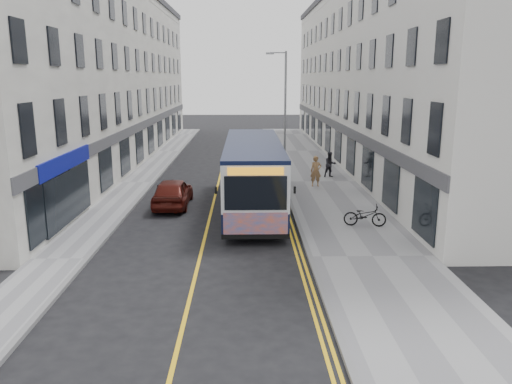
{
  "coord_description": "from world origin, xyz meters",
  "views": [
    {
      "loc": [
        1.66,
        -18.11,
        6.41
      ],
      "look_at": [
        2.13,
        2.73,
        1.6
      ],
      "focal_mm": 35.0,
      "sensor_mm": 36.0,
      "label": 1
    }
  ],
  "objects_px": {
    "city_bus": "(253,172)",
    "pedestrian_near": "(316,171)",
    "bicycle": "(365,215)",
    "car_maroon": "(173,192)",
    "streetlamp": "(284,110)",
    "pedestrian_far": "(330,165)",
    "car_white": "(246,145)"
  },
  "relations": [
    {
      "from": "city_bus",
      "to": "pedestrian_near",
      "type": "relative_size",
      "value": 6.45
    },
    {
      "from": "bicycle",
      "to": "city_bus",
      "type": "bearing_deg",
      "value": 63.21
    },
    {
      "from": "car_maroon",
      "to": "pedestrian_near",
      "type": "bearing_deg",
      "value": -151.93
    },
    {
      "from": "streetlamp",
      "to": "pedestrian_far",
      "type": "bearing_deg",
      "value": -12.63
    },
    {
      "from": "city_bus",
      "to": "car_white",
      "type": "height_order",
      "value": "city_bus"
    },
    {
      "from": "pedestrian_near",
      "to": "pedestrian_far",
      "type": "distance_m",
      "value": 3.04
    },
    {
      "from": "bicycle",
      "to": "pedestrian_far",
      "type": "xyz_separation_m",
      "value": [
        0.31,
        10.85,
        0.34
      ]
    },
    {
      "from": "car_white",
      "to": "pedestrian_near",
      "type": "bearing_deg",
      "value": -67.51
    },
    {
      "from": "city_bus",
      "to": "car_maroon",
      "type": "xyz_separation_m",
      "value": [
        -4.06,
        0.57,
        -1.11
      ]
    },
    {
      "from": "streetlamp",
      "to": "car_white",
      "type": "height_order",
      "value": "streetlamp"
    },
    {
      "from": "city_bus",
      "to": "car_white",
      "type": "bearing_deg",
      "value": 90.79
    },
    {
      "from": "pedestrian_far",
      "to": "car_white",
      "type": "bearing_deg",
      "value": 101.21
    },
    {
      "from": "city_bus",
      "to": "bicycle",
      "type": "distance_m",
      "value": 6.03
    },
    {
      "from": "pedestrian_far",
      "to": "car_white",
      "type": "distance_m",
      "value": 12.48
    },
    {
      "from": "bicycle",
      "to": "car_white",
      "type": "bearing_deg",
      "value": 22.0
    },
    {
      "from": "city_bus",
      "to": "bicycle",
      "type": "xyz_separation_m",
      "value": [
        4.77,
        -3.46,
        -1.25
      ]
    },
    {
      "from": "bicycle",
      "to": "pedestrian_far",
      "type": "relative_size",
      "value": 1.1
    },
    {
      "from": "streetlamp",
      "to": "car_maroon",
      "type": "relative_size",
      "value": 1.87
    },
    {
      "from": "city_bus",
      "to": "car_white",
      "type": "distance_m",
      "value": 18.7
    },
    {
      "from": "pedestrian_near",
      "to": "car_maroon",
      "type": "xyz_separation_m",
      "value": [
        -7.83,
        -4.08,
        -0.29
      ]
    },
    {
      "from": "pedestrian_far",
      "to": "car_maroon",
      "type": "bearing_deg",
      "value": -157.39
    },
    {
      "from": "city_bus",
      "to": "bicycle",
      "type": "height_order",
      "value": "city_bus"
    },
    {
      "from": "streetlamp",
      "to": "bicycle",
      "type": "bearing_deg",
      "value": -77.01
    },
    {
      "from": "streetlamp",
      "to": "pedestrian_far",
      "type": "height_order",
      "value": "streetlamp"
    },
    {
      "from": "pedestrian_near",
      "to": "car_white",
      "type": "distance_m",
      "value": 14.59
    },
    {
      "from": "streetlamp",
      "to": "city_bus",
      "type": "distance_m",
      "value": 8.7
    },
    {
      "from": "pedestrian_far",
      "to": "bicycle",
      "type": "bearing_deg",
      "value": -105.76
    },
    {
      "from": "pedestrian_far",
      "to": "streetlamp",
      "type": "bearing_deg",
      "value": 153.25
    },
    {
      "from": "city_bus",
      "to": "pedestrian_far",
      "type": "height_order",
      "value": "city_bus"
    },
    {
      "from": "streetlamp",
      "to": "bicycle",
      "type": "distance_m",
      "value": 12.41
    },
    {
      "from": "city_bus",
      "to": "pedestrian_far",
      "type": "bearing_deg",
      "value": 55.48
    },
    {
      "from": "pedestrian_near",
      "to": "car_white",
      "type": "relative_size",
      "value": 0.42
    }
  ]
}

